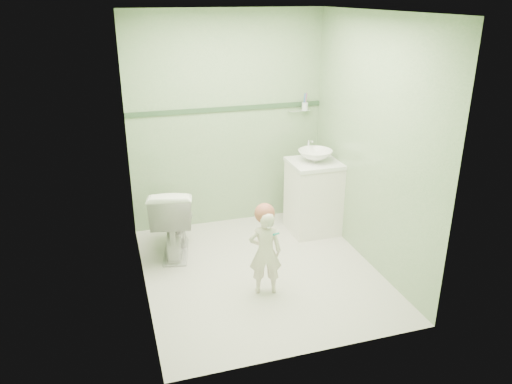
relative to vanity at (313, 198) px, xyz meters
name	(u,v)px	position (x,y,z in m)	size (l,w,h in m)	color
ground	(260,271)	(-0.84, -0.70, -0.40)	(2.50, 2.50, 0.00)	beige
room_shell	(261,154)	(-0.84, -0.70, 0.80)	(2.50, 2.54, 2.40)	#81AB79
trim_stripe	(227,109)	(-0.84, 0.54, 0.95)	(2.20, 0.02, 0.05)	#325034
vanity	(313,198)	(0.00, 0.00, 0.00)	(0.52, 0.50, 0.80)	white
counter	(315,163)	(0.00, 0.00, 0.41)	(0.54, 0.52, 0.04)	white
basin	(315,156)	(0.00, 0.00, 0.49)	(0.37, 0.37, 0.13)	white
faucet	(309,144)	(0.00, 0.19, 0.57)	(0.03, 0.13, 0.18)	silver
cup_holder	(304,107)	(0.05, 0.48, 0.93)	(0.26, 0.07, 0.21)	silver
toilet	(173,219)	(-1.58, -0.07, -0.02)	(0.43, 0.75, 0.76)	white
toddler	(265,252)	(-0.91, -1.05, 0.00)	(0.29, 0.19, 0.80)	beige
hair_cap	(265,213)	(-0.91, -1.02, 0.37)	(0.18, 0.18, 0.18)	#AA5A46
teal_toothbrush	(275,233)	(-0.86, -1.18, 0.25)	(0.11, 0.14, 0.08)	#0F8B81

